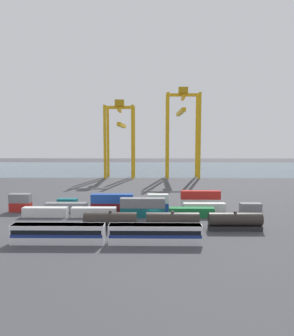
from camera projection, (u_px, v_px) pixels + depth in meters
ground_plane at (153, 192)px, 122.19m from camera, size 420.00×420.00×0.00m
harbour_water at (152, 168)px, 221.92m from camera, size 400.00×110.00×0.01m
passenger_train at (107, 233)px, 62.80m from camera, size 38.56×3.14×3.90m
freight_tank_row at (173, 221)px, 72.08m from camera, size 41.29×3.00×4.46m
shipping_container_0 at (45, 212)px, 84.31m from camera, size 12.10×2.44×2.60m
shipping_container_1 at (94, 212)px, 84.15m from camera, size 12.10×2.44×2.60m
shipping_container_2 at (143, 212)px, 83.98m from camera, size 12.10×2.44×2.60m
shipping_container_3 at (143, 203)px, 83.73m from camera, size 12.10×2.44×2.60m
shipping_container_4 at (191, 212)px, 83.82m from camera, size 12.10×2.44×2.60m
shipping_container_5 at (21, 207)px, 90.46m from camera, size 6.04×2.44×2.60m
shipping_container_6 at (20, 198)px, 90.21m from camera, size 6.04×2.44×2.60m
shipping_container_7 at (66, 207)px, 90.29m from camera, size 12.10×2.44×2.60m
shipping_container_8 at (112, 207)px, 90.12m from camera, size 12.10×2.44×2.60m
shipping_container_9 at (112, 198)px, 89.88m from camera, size 12.10×2.44×2.60m
shipping_container_10 at (158, 207)px, 89.96m from camera, size 6.04×2.44×2.60m
shipping_container_11 at (158, 199)px, 89.71m from camera, size 6.04×2.44×2.60m
shipping_container_12 at (204, 207)px, 89.79m from camera, size 12.10×2.44×2.60m
shipping_container_13 at (251, 208)px, 89.62m from camera, size 6.04×2.44×2.60m
shipping_container_14 at (68, 203)px, 96.33m from camera, size 6.04×2.44×2.60m
shipping_container_15 at (112, 203)px, 96.16m from camera, size 6.04×2.44×2.60m
shipping_container_16 at (156, 203)px, 95.99m from camera, size 6.04×2.44×2.60m
shipping_container_17 at (200, 203)px, 95.82m from camera, size 12.10×2.44×2.60m
shipping_container_18 at (200, 195)px, 95.57m from camera, size 12.10×2.44×2.60m
gantry_crane_west at (120, 131)px, 170.77m from camera, size 16.15×38.52×41.88m
gantry_crane_central at (182, 123)px, 169.73m from camera, size 18.25×38.13×48.43m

